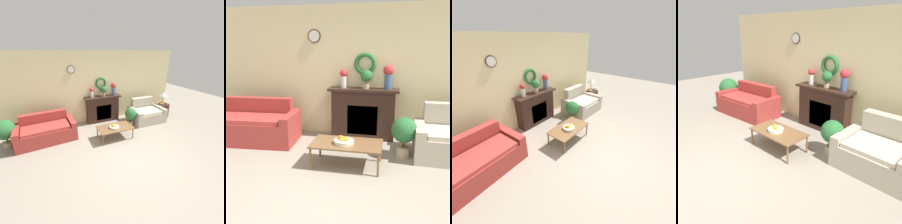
% 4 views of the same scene
% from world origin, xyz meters
% --- Properties ---
extents(ground_plane, '(16.00, 16.00, 0.00)m').
position_xyz_m(ground_plane, '(0.00, 0.00, 0.00)').
color(ground_plane, gray).
extents(wall_back, '(6.80, 0.15, 2.70)m').
position_xyz_m(wall_back, '(0.00, 2.80, 1.35)').
color(wall_back, beige).
rests_on(wall_back, ground_plane).
extents(fireplace, '(1.42, 0.41, 1.05)m').
position_xyz_m(fireplace, '(0.11, 2.59, 0.53)').
color(fireplace, '#331E16').
rests_on(fireplace, ground_plane).
extents(couch_left, '(1.82, 1.02, 0.84)m').
position_xyz_m(couch_left, '(-2.04, 1.96, 0.31)').
color(couch_left, '#9E332D').
rests_on(couch_left, ground_plane).
extents(loveseat_right, '(1.31, 1.03, 0.88)m').
position_xyz_m(loveseat_right, '(1.74, 1.94, 0.31)').
color(loveseat_right, '#B2A893').
rests_on(loveseat_right, ground_plane).
extents(coffee_table, '(1.12, 0.62, 0.39)m').
position_xyz_m(coffee_table, '(0.02, 1.19, 0.36)').
color(coffee_table, brown).
rests_on(coffee_table, ground_plane).
extents(fruit_bowl, '(0.32, 0.32, 0.12)m').
position_xyz_m(fruit_bowl, '(-0.03, 1.16, 0.43)').
color(fruit_bowl, beige).
rests_on(fruit_bowl, coffee_table).
extents(side_table_by_loveseat, '(0.50, 0.50, 0.54)m').
position_xyz_m(side_table_by_loveseat, '(2.72, 2.03, 0.27)').
color(side_table_by_loveseat, '#331E16').
rests_on(side_table_by_loveseat, ground_plane).
extents(table_lamp, '(0.33, 0.33, 0.52)m').
position_xyz_m(table_lamp, '(2.66, 2.08, 0.96)').
color(table_lamp, '#B28E42').
rests_on(table_lamp, side_table_by_loveseat).
extents(mug, '(0.09, 0.09, 0.09)m').
position_xyz_m(mug, '(2.83, 1.94, 0.58)').
color(mug, silver).
rests_on(mug, side_table_by_loveseat).
extents(vase_on_mantel_left, '(0.16, 0.16, 0.37)m').
position_xyz_m(vase_on_mantel_left, '(-0.31, 2.60, 1.27)').
color(vase_on_mantel_left, silver).
rests_on(vase_on_mantel_left, fireplace).
extents(vase_on_mantel_right, '(0.20, 0.20, 0.47)m').
position_xyz_m(vase_on_mantel_right, '(0.58, 2.60, 1.32)').
color(vase_on_mantel_right, '#3D5684').
rests_on(vase_on_mantel_right, fireplace).
extents(potted_plant_on_mantel, '(0.24, 0.24, 0.38)m').
position_xyz_m(potted_plant_on_mantel, '(0.16, 2.58, 1.29)').
color(potted_plant_on_mantel, tan).
rests_on(potted_plant_on_mantel, fireplace).
extents(potted_plant_floor_by_couch, '(0.59, 0.59, 0.86)m').
position_xyz_m(potted_plant_floor_by_couch, '(-3.14, 2.02, 0.54)').
color(potted_plant_floor_by_couch, tan).
rests_on(potted_plant_floor_by_couch, ground_plane).
extents(potted_plant_floor_by_loveseat, '(0.44, 0.44, 0.71)m').
position_xyz_m(potted_plant_floor_by_loveseat, '(0.91, 1.74, 0.45)').
color(potted_plant_floor_by_loveseat, tan).
rests_on(potted_plant_floor_by_loveseat, ground_plane).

